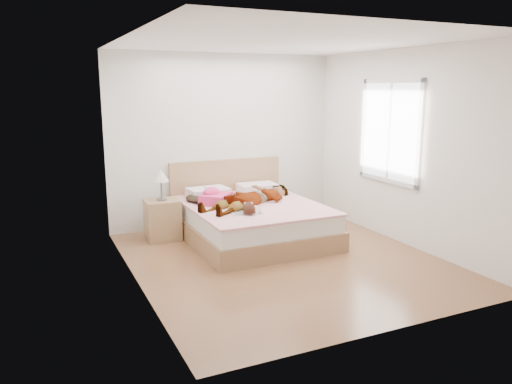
# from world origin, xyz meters

# --- Properties ---
(ground) EXTENTS (4.00, 4.00, 0.00)m
(ground) POSITION_xyz_m (0.00, 0.00, 0.00)
(ground) COLOR #562F1A
(ground) RESTS_ON ground
(woman) EXTENTS (1.80, 1.34, 0.23)m
(woman) POSITION_xyz_m (-0.01, 1.01, 0.63)
(woman) COLOR white
(woman) RESTS_ON bed
(hair) EXTENTS (0.47, 0.57, 0.08)m
(hair) POSITION_xyz_m (-0.58, 1.46, 0.55)
(hair) COLOR black
(hair) RESTS_ON bed
(phone) EXTENTS (0.08, 0.10, 0.05)m
(phone) POSITION_xyz_m (-0.51, 1.41, 0.69)
(phone) COLOR silver
(phone) RESTS_ON bed
(room_shell) EXTENTS (4.00, 4.00, 4.00)m
(room_shell) POSITION_xyz_m (1.77, 0.30, 1.50)
(room_shell) COLOR white
(room_shell) RESTS_ON ground
(bed) EXTENTS (1.80, 2.08, 1.00)m
(bed) POSITION_xyz_m (0.00, 1.04, 0.28)
(bed) COLOR brown
(bed) RESTS_ON ground
(towel) EXTENTS (0.55, 0.55, 0.23)m
(towel) POSITION_xyz_m (-0.46, 1.21, 0.60)
(towel) COLOR #FF4578
(towel) RESTS_ON bed
(magazine) EXTENTS (0.42, 0.30, 0.02)m
(magazine) POSITION_xyz_m (-0.28, 0.55, 0.52)
(magazine) COLOR white
(magazine) RESTS_ON bed
(coffee_mug) EXTENTS (0.14, 0.11, 0.10)m
(coffee_mug) POSITION_xyz_m (-0.21, 0.43, 0.56)
(coffee_mug) COLOR white
(coffee_mug) RESTS_ON bed
(plush_toy) EXTENTS (0.23, 0.29, 0.15)m
(plush_toy) POSITION_xyz_m (-0.27, 0.47, 0.59)
(plush_toy) COLOR black
(plush_toy) RESTS_ON bed
(nightstand) EXTENTS (0.47, 0.42, 0.99)m
(nightstand) POSITION_xyz_m (-1.14, 1.51, 0.33)
(nightstand) COLOR brown
(nightstand) RESTS_ON ground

